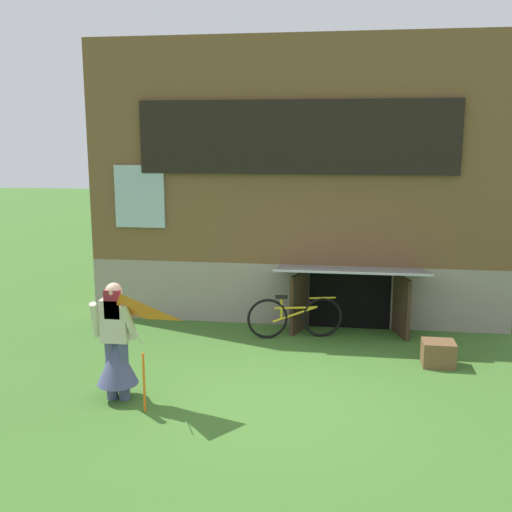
{
  "coord_description": "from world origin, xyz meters",
  "views": [
    {
      "loc": [
        0.78,
        -7.28,
        3.29
      ],
      "look_at": [
        -0.4,
        1.04,
        1.63
      ],
      "focal_mm": 42.3,
      "sensor_mm": 36.0,
      "label": 1
    }
  ],
  "objects_px": {
    "person": "(116,351)",
    "wooden_crate": "(438,353)",
    "kite": "(122,323)",
    "bicycle_yellow": "(295,317)"
  },
  "relations": [
    {
      "from": "kite",
      "to": "wooden_crate",
      "type": "relative_size",
      "value": 3.08
    },
    {
      "from": "kite",
      "to": "wooden_crate",
      "type": "distance_m",
      "value": 4.65
    },
    {
      "from": "person",
      "to": "bicycle_yellow",
      "type": "relative_size",
      "value": 0.98
    },
    {
      "from": "person",
      "to": "bicycle_yellow",
      "type": "bearing_deg",
      "value": 32.95
    },
    {
      "from": "person",
      "to": "wooden_crate",
      "type": "distance_m",
      "value": 4.6
    },
    {
      "from": "person",
      "to": "wooden_crate",
      "type": "height_order",
      "value": "person"
    },
    {
      "from": "kite",
      "to": "bicycle_yellow",
      "type": "distance_m",
      "value": 3.76
    },
    {
      "from": "person",
      "to": "kite",
      "type": "bearing_deg",
      "value": -80.34
    },
    {
      "from": "kite",
      "to": "bicycle_yellow",
      "type": "relative_size",
      "value": 0.91
    },
    {
      "from": "person",
      "to": "wooden_crate",
      "type": "xyz_separation_m",
      "value": [
        4.22,
        1.77,
        -0.46
      ]
    }
  ]
}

